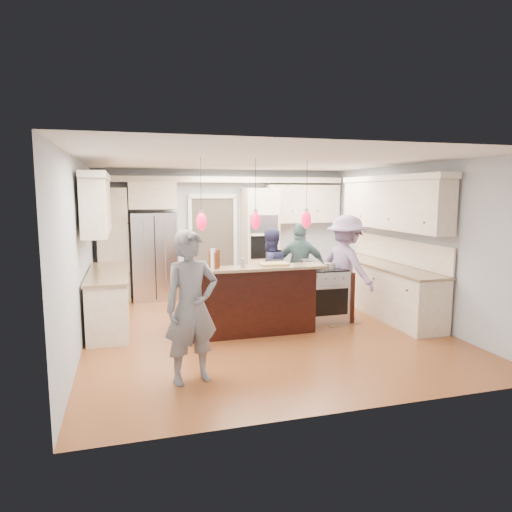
% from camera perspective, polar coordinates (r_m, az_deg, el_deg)
% --- Properties ---
extents(ground_plane, '(6.00, 6.00, 0.00)m').
position_cam_1_polar(ground_plane, '(7.58, 0.73, -8.99)').
color(ground_plane, '#A15C2C').
rests_on(ground_plane, ground).
extents(room_shell, '(5.54, 6.04, 2.72)m').
position_cam_1_polar(room_shell, '(7.26, 0.76, 4.86)').
color(room_shell, '#B2BCC6').
rests_on(room_shell, ground).
extents(refrigerator, '(0.90, 0.70, 1.80)m').
position_cam_1_polar(refrigerator, '(9.70, -12.60, 0.00)').
color(refrigerator, '#B7B7BC').
rests_on(refrigerator, ground).
extents(oven_column, '(0.72, 0.69, 2.30)m').
position_cam_1_polar(oven_column, '(10.08, 0.51, 1.93)').
color(oven_column, '#FBE7CB').
rests_on(oven_column, ground).
extents(back_upper_cabinets, '(5.30, 0.61, 2.54)m').
position_cam_1_polar(back_upper_cabinets, '(9.82, -8.08, 4.73)').
color(back_upper_cabinets, '#FBE7CB').
rests_on(back_upper_cabinets, ground).
extents(right_counter_run, '(0.64, 3.10, 2.51)m').
position_cam_1_polar(right_counter_run, '(8.62, 15.93, -0.05)').
color(right_counter_run, '#FBE7CB').
rests_on(right_counter_run, ground).
extents(left_cabinets, '(0.64, 2.30, 2.51)m').
position_cam_1_polar(left_cabinets, '(7.85, -18.39, -0.92)').
color(left_cabinets, '#FBE7CB').
rests_on(left_cabinets, ground).
extents(kitchen_island, '(2.10, 1.46, 1.12)m').
position_cam_1_polar(kitchen_island, '(7.46, -1.25, -5.43)').
color(kitchen_island, black).
rests_on(kitchen_island, ground).
extents(island_range, '(0.82, 0.71, 0.92)m').
position_cam_1_polar(island_range, '(8.00, 8.46, -4.80)').
color(island_range, '#B7B7BC').
rests_on(island_range, ground).
extents(pendant_lights, '(1.75, 0.15, 1.03)m').
position_cam_1_polar(pendant_lights, '(6.71, -0.05, 4.48)').
color(pendant_lights, black).
rests_on(pendant_lights, ground).
extents(person_bar_end, '(0.73, 0.57, 1.79)m').
position_cam_1_polar(person_bar_end, '(5.36, -8.07, -6.36)').
color(person_bar_end, slate).
rests_on(person_bar_end, ground).
extents(person_far_left, '(0.87, 0.74, 1.57)m').
position_cam_1_polar(person_far_left, '(8.31, 1.72, -1.94)').
color(person_far_left, navy).
rests_on(person_far_left, ground).
extents(person_far_right, '(1.05, 0.74, 1.65)m').
position_cam_1_polar(person_far_right, '(8.50, 5.58, -1.45)').
color(person_far_right, slate).
rests_on(person_far_right, ground).
extents(person_range_side, '(1.01, 1.33, 1.82)m').
position_cam_1_polar(person_range_side, '(8.14, 11.19, -1.38)').
color(person_range_side, '#8F7AA5').
rests_on(person_range_side, ground).
extents(floor_rug, '(0.78, 1.01, 0.01)m').
position_cam_1_polar(floor_rug, '(8.22, 9.39, -7.70)').
color(floor_rug, olive).
rests_on(floor_rug, ground).
extents(water_bottle, '(0.09, 0.09, 0.30)m').
position_cam_1_polar(water_bottle, '(6.54, -5.39, -0.37)').
color(water_bottle, silver).
rests_on(water_bottle, kitchen_island).
extents(beer_bottle_a, '(0.08, 0.08, 0.27)m').
position_cam_1_polar(beer_bottle_a, '(6.63, -4.82, -0.36)').
color(beer_bottle_a, '#4C200D').
rests_on(beer_bottle_a, kitchen_island).
extents(beer_bottle_b, '(0.07, 0.07, 0.24)m').
position_cam_1_polar(beer_bottle_b, '(6.53, -5.05, -0.62)').
color(beer_bottle_b, '#4C200D').
rests_on(beer_bottle_b, kitchen_island).
extents(beer_bottle_c, '(0.07, 0.07, 0.25)m').
position_cam_1_polar(beer_bottle_c, '(6.65, -5.68, -0.42)').
color(beer_bottle_c, '#4C200D').
rests_on(beer_bottle_c, kitchen_island).
extents(drink_can, '(0.07, 0.07, 0.13)m').
position_cam_1_polar(drink_can, '(6.71, -1.65, -0.86)').
color(drink_can, '#B7B7BC').
rests_on(drink_can, kitchen_island).
extents(cutting_board, '(0.44, 0.32, 0.03)m').
position_cam_1_polar(cutting_board, '(6.91, 2.24, -1.00)').
color(cutting_board, tan).
rests_on(cutting_board, kitchen_island).
extents(pot_large, '(0.26, 0.26, 0.15)m').
position_cam_1_polar(pot_large, '(7.87, 6.48, -0.99)').
color(pot_large, '#B7B7BC').
rests_on(pot_large, island_range).
extents(pot_small, '(0.20, 0.20, 0.10)m').
position_cam_1_polar(pot_small, '(7.85, 9.18, -1.24)').
color(pot_small, '#B7B7BC').
rests_on(pot_small, island_range).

